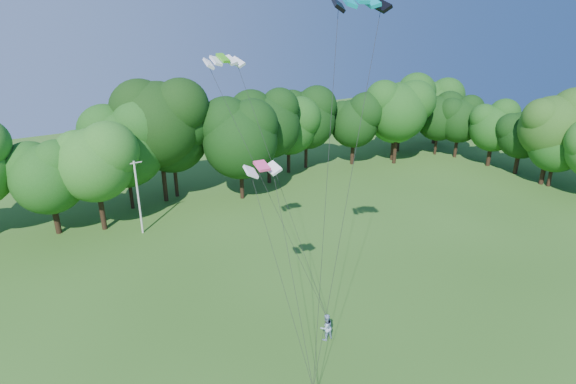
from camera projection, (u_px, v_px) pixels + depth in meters
utility_pole at (138, 197)px, 41.82m from camera, size 1.44×0.18×7.19m
kite_flyer_right at (326, 327)px, 28.44m from camera, size 0.93×0.74×1.83m
kite_green at (223, 58)px, 26.20m from camera, size 2.32×1.04×0.51m
kite_pink at (262, 166)px, 24.46m from camera, size 2.09×1.19×0.39m
tree_back_center at (158, 121)px, 47.55m from camera, size 10.05×10.05×14.61m
tree_back_east at (396, 109)px, 62.98m from camera, size 8.27×8.27×12.02m
tree_flank_east at (554, 124)px, 53.25m from camera, size 8.38×8.38×12.19m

